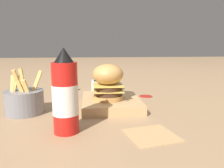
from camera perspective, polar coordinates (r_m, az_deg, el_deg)
name	(u,v)px	position (r m, az deg, el deg)	size (l,w,h in m)	color
ground_plane	(110,103)	(0.83, -0.63, -4.96)	(6.00, 6.00, 0.00)	#9E7A56
serving_board	(112,102)	(0.78, 0.00, -4.77)	(0.24, 0.20, 0.03)	tan
burger	(108,82)	(0.74, -1.07, 0.65)	(0.10, 0.10, 0.12)	tan
ketchup_bottle	(65,96)	(0.54, -12.12, -2.96)	(0.06, 0.06, 0.21)	red
fries_basket	(24,101)	(0.75, -21.92, -4.16)	(0.12, 0.12, 0.14)	slate
side_bowl	(105,85)	(1.04, -1.78, -0.28)	(0.13, 0.13, 0.05)	silver
spoon	(73,90)	(1.05, -10.03, -1.51)	(0.17, 0.09, 0.01)	#B2B2B7
ketchup_puddle	(146,96)	(0.94, 8.85, -3.12)	(0.05, 0.05, 0.00)	#B21E14
parchment_square	(151,135)	(0.55, 10.28, -12.95)	(0.14, 0.14, 0.00)	tan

